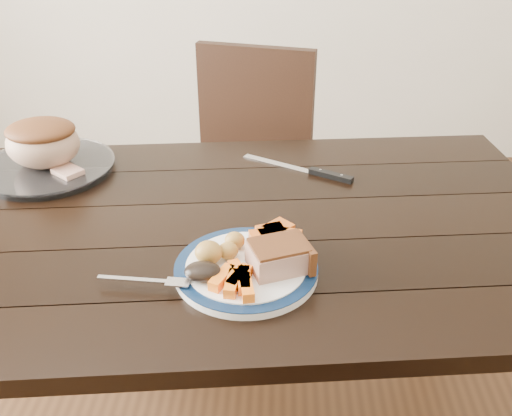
{
  "coord_description": "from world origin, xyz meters",
  "views": [
    {
      "loc": [
        0.13,
        -1.1,
        1.43
      ],
      "look_at": [
        0.08,
        -0.02,
        0.8
      ],
      "focal_mm": 40.0,
      "sensor_mm": 36.0,
      "label": 1
    }
  ],
  "objects_px": {
    "dining_table": "(222,255)",
    "dinner_plate": "(246,270)",
    "serving_platter": "(48,168)",
    "roast_joint": "(43,144)",
    "pork_slice": "(278,257)",
    "fork": "(151,281)",
    "chair_far": "(247,168)",
    "carving_knife": "(317,172)"
  },
  "relations": [
    {
      "from": "serving_platter",
      "to": "roast_joint",
      "type": "relative_size",
      "value": 1.8
    },
    {
      "from": "dinner_plate",
      "to": "carving_knife",
      "type": "distance_m",
      "value": 0.47
    },
    {
      "from": "pork_slice",
      "to": "fork",
      "type": "bearing_deg",
      "value": -167.03
    },
    {
      "from": "serving_platter",
      "to": "carving_knife",
      "type": "relative_size",
      "value": 1.16
    },
    {
      "from": "chair_far",
      "to": "carving_knife",
      "type": "distance_m",
      "value": 0.58
    },
    {
      "from": "chair_far",
      "to": "fork",
      "type": "bearing_deg",
      "value": 95.96
    },
    {
      "from": "serving_platter",
      "to": "fork",
      "type": "xyz_separation_m",
      "value": [
        0.38,
        -0.49,
        0.01
      ]
    },
    {
      "from": "fork",
      "to": "carving_knife",
      "type": "bearing_deg",
      "value": 59.76
    },
    {
      "from": "dining_table",
      "to": "pork_slice",
      "type": "height_order",
      "value": "pork_slice"
    },
    {
      "from": "pork_slice",
      "to": "carving_knife",
      "type": "distance_m",
      "value": 0.46
    },
    {
      "from": "dinner_plate",
      "to": "pork_slice",
      "type": "distance_m",
      "value": 0.07
    },
    {
      "from": "dinner_plate",
      "to": "pork_slice",
      "type": "height_order",
      "value": "pork_slice"
    },
    {
      "from": "dining_table",
      "to": "chair_far",
      "type": "distance_m",
      "value": 0.75
    },
    {
      "from": "chair_far",
      "to": "carving_knife",
      "type": "relative_size",
      "value": 3.18
    },
    {
      "from": "dining_table",
      "to": "serving_platter",
      "type": "relative_size",
      "value": 4.98
    },
    {
      "from": "serving_platter",
      "to": "pork_slice",
      "type": "height_order",
      "value": "pork_slice"
    },
    {
      "from": "dining_table",
      "to": "fork",
      "type": "distance_m",
      "value": 0.29
    },
    {
      "from": "dining_table",
      "to": "dinner_plate",
      "type": "height_order",
      "value": "dinner_plate"
    },
    {
      "from": "dinner_plate",
      "to": "serving_platter",
      "type": "bearing_deg",
      "value": 142.31
    },
    {
      "from": "dinner_plate",
      "to": "serving_platter",
      "type": "xyz_separation_m",
      "value": [
        -0.55,
        0.43,
        0.0
      ]
    },
    {
      "from": "dining_table",
      "to": "chair_far",
      "type": "height_order",
      "value": "chair_far"
    },
    {
      "from": "dinner_plate",
      "to": "carving_knife",
      "type": "xyz_separation_m",
      "value": [
        0.16,
        0.44,
        -0.0
      ]
    },
    {
      "from": "chair_far",
      "to": "serving_platter",
      "type": "distance_m",
      "value": 0.74
    },
    {
      "from": "fork",
      "to": "serving_platter",
      "type": "bearing_deg",
      "value": 131.49
    },
    {
      "from": "dining_table",
      "to": "carving_knife",
      "type": "height_order",
      "value": "carving_knife"
    },
    {
      "from": "serving_platter",
      "to": "pork_slice",
      "type": "xyz_separation_m",
      "value": [
        0.62,
        -0.43,
        0.04
      ]
    },
    {
      "from": "serving_platter",
      "to": "carving_knife",
      "type": "bearing_deg",
      "value": 0.91
    },
    {
      "from": "dinner_plate",
      "to": "fork",
      "type": "bearing_deg",
      "value": -161.11
    },
    {
      "from": "serving_platter",
      "to": "carving_knife",
      "type": "height_order",
      "value": "serving_platter"
    },
    {
      "from": "dinner_plate",
      "to": "roast_joint",
      "type": "bearing_deg",
      "value": 142.31
    },
    {
      "from": "dinner_plate",
      "to": "roast_joint",
      "type": "distance_m",
      "value": 0.7
    },
    {
      "from": "carving_knife",
      "to": "roast_joint",
      "type": "bearing_deg",
      "value": -151.07
    },
    {
      "from": "dinner_plate",
      "to": "serving_platter",
      "type": "distance_m",
      "value": 0.7
    },
    {
      "from": "dinner_plate",
      "to": "serving_platter",
      "type": "height_order",
      "value": "serving_platter"
    },
    {
      "from": "dining_table",
      "to": "roast_joint",
      "type": "height_order",
      "value": "roast_joint"
    },
    {
      "from": "fork",
      "to": "chair_far",
      "type": "bearing_deg",
      "value": 86.71
    },
    {
      "from": "pork_slice",
      "to": "dining_table",
      "type": "bearing_deg",
      "value": 123.95
    },
    {
      "from": "chair_far",
      "to": "carving_knife",
      "type": "xyz_separation_m",
      "value": [
        0.21,
        -0.49,
        0.23
      ]
    },
    {
      "from": "dining_table",
      "to": "serving_platter",
      "type": "height_order",
      "value": "serving_platter"
    },
    {
      "from": "pork_slice",
      "to": "fork",
      "type": "xyz_separation_m",
      "value": [
        -0.24,
        -0.06,
        -0.02
      ]
    },
    {
      "from": "fork",
      "to": "carving_knife",
      "type": "distance_m",
      "value": 0.6
    },
    {
      "from": "fork",
      "to": "roast_joint",
      "type": "xyz_separation_m",
      "value": [
        -0.38,
        0.49,
        0.06
      ]
    }
  ]
}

